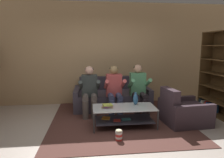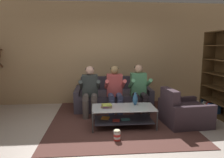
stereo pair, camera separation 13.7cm
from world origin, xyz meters
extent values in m
plane|color=#B9AB9F|center=(0.00, 0.00, 0.00)|extent=(16.80, 16.80, 0.00)
cube|color=tan|center=(0.00, 2.46, 1.45)|extent=(8.40, 0.12, 2.90)
cube|color=#413A47|center=(0.25, 1.87, 0.22)|extent=(1.77, 0.99, 0.44)
cube|color=#37313C|center=(0.25, 2.28, 0.63)|extent=(1.77, 0.18, 0.37)
cube|color=#413A47|center=(-0.69, 1.87, 0.28)|extent=(0.13, 0.99, 0.56)
cube|color=#413A47|center=(1.20, 1.87, 0.28)|extent=(0.13, 0.99, 0.56)
cylinder|color=#534A45|center=(-0.45, 1.06, 0.22)|extent=(0.14, 0.14, 0.44)
cylinder|color=#534A45|center=(-0.25, 1.06, 0.22)|extent=(0.14, 0.14, 0.44)
cylinder|color=#534A45|center=(-0.45, 1.24, 0.48)|extent=(0.14, 0.42, 0.14)
cylinder|color=#534A45|center=(-0.25, 1.24, 0.48)|extent=(0.14, 0.42, 0.14)
cube|color=#303735|center=(-0.35, 1.45, 0.71)|extent=(0.38, 0.22, 0.54)
cylinder|color=#303735|center=(-0.55, 1.27, 0.77)|extent=(0.09, 0.49, 0.31)
cylinder|color=#303735|center=(-0.15, 1.27, 0.77)|extent=(0.09, 0.49, 0.31)
sphere|color=tan|center=(-0.35, 1.45, 1.09)|extent=(0.21, 0.21, 0.21)
ellipsoid|color=black|center=(-0.35, 1.47, 1.11)|extent=(0.21, 0.21, 0.13)
cylinder|color=#373B59|center=(0.15, 1.06, 0.22)|extent=(0.14, 0.14, 0.44)
cylinder|color=#373B59|center=(0.35, 1.06, 0.22)|extent=(0.14, 0.14, 0.44)
cylinder|color=#373B59|center=(0.15, 1.24, 0.48)|extent=(0.14, 0.42, 0.14)
cylinder|color=#373B59|center=(0.35, 1.24, 0.48)|extent=(0.14, 0.42, 0.14)
cube|color=#B54746|center=(0.25, 1.45, 0.72)|extent=(0.38, 0.22, 0.55)
cylinder|color=#B54746|center=(0.05, 1.27, 0.77)|extent=(0.09, 0.49, 0.31)
cylinder|color=#B54746|center=(0.46, 1.27, 0.77)|extent=(0.09, 0.49, 0.31)
sphere|color=olive|center=(0.25, 1.45, 1.10)|extent=(0.21, 0.21, 0.21)
ellipsoid|color=black|center=(0.25, 1.47, 1.12)|extent=(0.21, 0.21, 0.13)
cylinder|color=black|center=(0.76, 1.06, 0.22)|extent=(0.14, 0.14, 0.44)
cylinder|color=black|center=(0.96, 1.06, 0.22)|extent=(0.14, 0.14, 0.44)
cylinder|color=black|center=(0.76, 1.24, 0.48)|extent=(0.14, 0.42, 0.14)
cylinder|color=black|center=(0.96, 1.24, 0.48)|extent=(0.14, 0.42, 0.14)
cube|color=#4D8D61|center=(0.86, 1.45, 0.73)|extent=(0.38, 0.22, 0.57)
cylinder|color=#4D8D61|center=(0.66, 1.27, 0.78)|extent=(0.09, 0.49, 0.31)
cylinder|color=#4D8D61|center=(1.06, 1.27, 0.78)|extent=(0.09, 0.49, 0.31)
sphere|color=tan|center=(0.86, 1.45, 1.12)|extent=(0.21, 0.21, 0.21)
ellipsoid|color=black|center=(0.86, 1.47, 1.14)|extent=(0.21, 0.21, 0.13)
cube|color=#B7BDC0|center=(0.36, 0.56, 0.42)|extent=(1.30, 0.61, 0.02)
cube|color=#33323F|center=(0.36, 0.56, 0.15)|extent=(1.20, 0.56, 0.02)
cylinder|color=#363738|center=(-0.28, 0.27, 0.21)|extent=(0.03, 0.03, 0.43)
cylinder|color=#363738|center=(1.00, 0.27, 0.21)|extent=(0.03, 0.03, 0.43)
cylinder|color=#363738|center=(-0.28, 0.85, 0.21)|extent=(0.03, 0.03, 0.43)
cylinder|color=#363738|center=(1.00, 0.85, 0.21)|extent=(0.03, 0.03, 0.43)
cube|color=orange|center=(-0.01, 0.63, 0.17)|extent=(0.20, 0.19, 0.02)
cube|color=red|center=(0.20, 0.47, 0.17)|extent=(0.16, 0.14, 0.02)
cube|color=teal|center=(0.40, 0.52, 0.17)|extent=(0.18, 0.11, 0.02)
cube|color=#4E2D27|center=(0.31, 1.11, 0.01)|extent=(3.01, 3.31, 0.01)
cube|color=#675E5D|center=(0.31, 1.11, 0.01)|extent=(1.66, 1.82, 0.00)
ellipsoid|color=#2D5D8B|center=(0.63, 0.68, 0.55)|extent=(0.11, 0.11, 0.25)
cylinder|color=#2D5D8B|center=(0.63, 0.68, 0.67)|extent=(0.05, 0.05, 0.05)
cube|color=#9D7A55|center=(0.01, 0.56, 0.44)|extent=(0.24, 0.16, 0.03)
cube|color=purple|center=(0.01, 0.55, 0.46)|extent=(0.20, 0.18, 0.02)
cube|color=#A9B344|center=(0.01, 0.55, 0.48)|extent=(0.21, 0.19, 0.03)
cube|color=brown|center=(2.73, 1.56, 1.01)|extent=(0.36, 0.05, 2.03)
cube|color=brown|center=(2.77, 1.06, 0.01)|extent=(0.43, 1.02, 0.02)
cube|color=brown|center=(2.77, 1.06, 0.34)|extent=(0.43, 1.02, 0.02)
cube|color=brown|center=(2.77, 1.06, 0.68)|extent=(0.43, 1.02, 0.02)
cube|color=brown|center=(2.77, 1.06, 1.01)|extent=(0.43, 1.02, 0.02)
cube|color=brown|center=(2.77, 1.06, 1.35)|extent=(0.43, 1.02, 0.02)
cube|color=brown|center=(2.77, 1.06, 1.69)|extent=(0.43, 1.02, 0.02)
cube|color=brown|center=(2.77, 1.06, 2.02)|extent=(0.43, 1.02, 0.02)
cube|color=#1D2A35|center=(2.73, 1.52, 0.15)|extent=(0.30, 0.07, 0.27)
cube|color=#7C97AE|center=(2.70, 1.47, 0.12)|extent=(0.24, 0.06, 0.20)
cube|color=silver|center=(2.72, 1.42, 0.14)|extent=(0.28, 0.07, 0.24)
cube|color=silver|center=(2.74, 1.37, 0.11)|extent=(0.31, 0.06, 0.18)
cube|color=#9D6A4E|center=(2.72, 1.32, 0.13)|extent=(0.26, 0.06, 0.22)
cube|color=red|center=(2.74, 1.27, 0.15)|extent=(0.30, 0.05, 0.26)
cube|color=blue|center=(2.76, 1.23, 0.14)|extent=(0.32, 0.07, 0.24)
cube|color=#2C5BB3|center=(2.76, 1.16, 0.11)|extent=(0.31, 0.07, 0.18)
cube|color=purple|center=(2.73, 1.12, 0.11)|extent=(0.26, 0.05, 0.18)
cube|color=#2A5EAB|center=(2.73, 1.08, 0.14)|extent=(0.24, 0.06, 0.23)
cube|color=#34262D|center=(1.71, 0.59, 0.21)|extent=(0.96, 0.68, 0.41)
cube|color=#34262D|center=(1.34, 0.55, 0.60)|extent=(0.22, 0.61, 0.38)
cube|color=#34262D|center=(1.74, 0.24, 0.26)|extent=(0.92, 0.20, 0.51)
cube|color=#34262D|center=(1.68, 0.94, 0.26)|extent=(0.92, 0.20, 0.51)
cylinder|color=red|center=(0.16, -0.07, 0.02)|extent=(0.12, 0.12, 0.04)
cylinder|color=white|center=(0.16, -0.07, 0.06)|extent=(0.12, 0.12, 0.04)
cylinder|color=red|center=(0.16, -0.07, 0.11)|extent=(0.12, 0.12, 0.04)
cylinder|color=white|center=(0.16, -0.07, 0.15)|extent=(0.12, 0.12, 0.04)
ellipsoid|color=beige|center=(0.16, -0.07, 0.19)|extent=(0.12, 0.12, 0.04)
camera|label=1|loc=(-0.34, -3.39, 1.68)|focal=32.00mm
camera|label=2|loc=(-0.20, -3.40, 1.68)|focal=32.00mm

